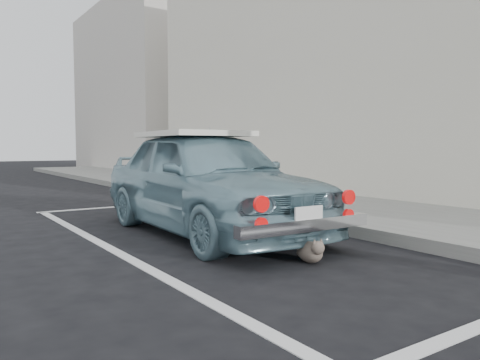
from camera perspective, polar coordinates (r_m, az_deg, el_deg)
name	(u,v)px	position (r m, az deg, el deg)	size (l,w,h in m)	color
ground	(387,312)	(3.45, 17.49, -15.08)	(80.00, 80.00, 0.00)	black
sidewalk	(418,221)	(7.11, 20.87, -4.71)	(2.80, 40.00, 0.15)	slate
shop_building	(430,34)	(11.00, 22.16, 16.14)	(3.50, 18.00, 7.00)	silver
building_far	(138,89)	(23.92, -12.27, 10.83)	(3.50, 10.00, 8.00)	beige
pline_front	(122,206)	(9.12, -14.24, -3.15)	(3.00, 0.12, 0.01)	silver
pline_side	(111,249)	(5.40, -15.50, -8.06)	(0.12, 7.00, 0.01)	silver
retro_coupe	(207,180)	(6.10, -4.01, 0.00)	(1.75, 4.09, 1.37)	#739BA8
cat	(311,251)	(4.63, 8.62, -8.50)	(0.29, 0.48, 0.26)	#65564D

